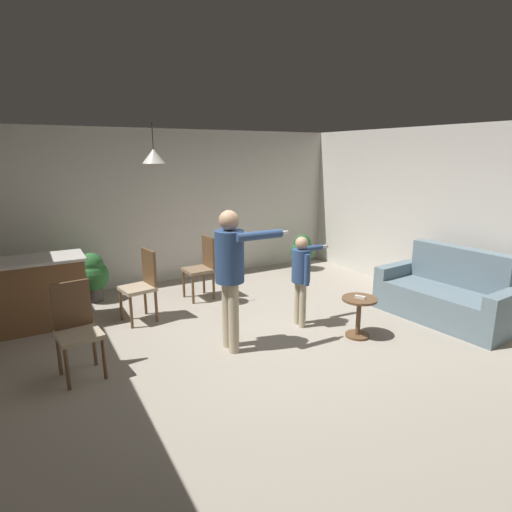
% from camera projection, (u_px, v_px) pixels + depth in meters
% --- Properties ---
extents(ground, '(7.68, 7.68, 0.00)m').
position_uv_depth(ground, '(269.00, 342.00, 5.21)').
color(ground, '#9E9384').
extents(wall_back, '(6.40, 0.10, 2.70)m').
position_uv_depth(wall_back, '(178.00, 206.00, 7.59)').
color(wall_back, beige).
rests_on(wall_back, ground).
extents(wall_right, '(0.10, 6.40, 2.70)m').
position_uv_depth(wall_right, '(448.00, 216.00, 6.40)').
color(wall_right, beige).
rests_on(wall_right, ground).
extents(couch_floral, '(1.01, 1.87, 1.00)m').
position_uv_depth(couch_floral, '(446.00, 296.00, 5.88)').
color(couch_floral, slate).
rests_on(couch_floral, ground).
extents(kitchen_counter, '(1.26, 0.66, 0.95)m').
position_uv_depth(kitchen_counter, '(36.00, 293.00, 5.57)').
color(kitchen_counter, brown).
rests_on(kitchen_counter, ground).
extents(side_table_by_couch, '(0.44, 0.44, 0.52)m').
position_uv_depth(side_table_by_couch, '(359.00, 312.00, 5.30)').
color(side_table_by_couch, brown).
rests_on(side_table_by_couch, ground).
extents(person_adult, '(0.83, 0.49, 1.68)m').
position_uv_depth(person_adult, '(231.00, 265.00, 4.79)').
color(person_adult, tan).
rests_on(person_adult, ground).
extents(person_child, '(0.64, 0.36, 1.23)m').
position_uv_depth(person_child, '(302.00, 271.00, 5.54)').
color(person_child, tan).
rests_on(person_child, ground).
extents(dining_chair_by_counter, '(0.48, 0.48, 1.00)m').
position_uv_depth(dining_chair_by_counter, '(142.00, 283.00, 5.78)').
color(dining_chair_by_counter, brown).
rests_on(dining_chair_by_counter, ground).
extents(dining_chair_near_wall, '(0.44, 0.44, 1.00)m').
position_uv_depth(dining_chair_near_wall, '(202.00, 265.00, 6.69)').
color(dining_chair_near_wall, brown).
rests_on(dining_chair_near_wall, ground).
extents(dining_chair_centre_back, '(0.47, 0.47, 1.00)m').
position_uv_depth(dining_chair_centre_back, '(77.00, 326.00, 4.34)').
color(dining_chair_centre_back, brown).
rests_on(dining_chair_centre_back, ground).
extents(potted_plant_corner, '(0.51, 0.51, 0.78)m').
position_uv_depth(potted_plant_corner, '(92.00, 275.00, 6.57)').
color(potted_plant_corner, '#4C4742').
rests_on(potted_plant_corner, ground).
extents(potted_plant_by_wall, '(0.47, 0.47, 0.71)m').
position_uv_depth(potted_plant_by_wall, '(302.00, 250.00, 8.35)').
color(potted_plant_by_wall, '#4C4742').
rests_on(potted_plant_by_wall, ground).
extents(spare_remote_on_table, '(0.10, 0.13, 0.04)m').
position_uv_depth(spare_remote_on_table, '(360.00, 297.00, 5.23)').
color(spare_remote_on_table, white).
rests_on(spare_remote_on_table, side_table_by_couch).
extents(ceiling_light_pendant, '(0.32, 0.32, 0.55)m').
position_uv_depth(ceiling_light_pendant, '(154.00, 156.00, 5.80)').
color(ceiling_light_pendant, silver).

